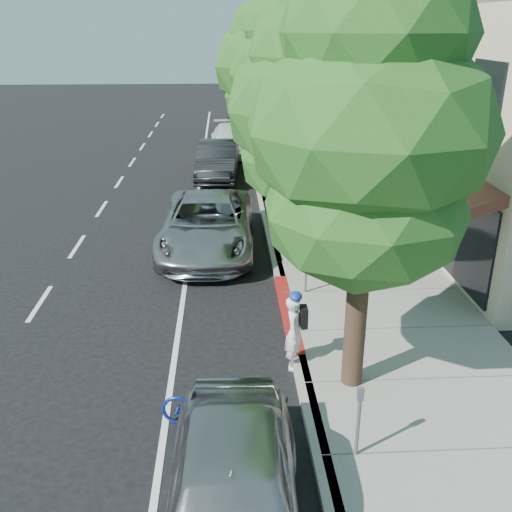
{
  "coord_description": "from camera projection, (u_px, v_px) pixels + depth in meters",
  "views": [
    {
      "loc": [
        -1.45,
        -11.17,
        6.53
      ],
      "look_at": [
        -0.75,
        1.56,
        1.35
      ],
      "focal_mm": 40.0,
      "sensor_mm": 36.0,
      "label": 1
    }
  ],
  "objects": [
    {
      "name": "street_tree_5",
      "position": [
        259.0,
        65.0,
        37.27
      ],
      "size": [
        4.62,
        4.62,
        6.78
      ],
      "color": "black",
      "rests_on": "ground"
    },
    {
      "name": "dark_sedan",
      "position": [
        218.0,
        160.0,
        25.88
      ],
      "size": [
        2.06,
        5.1,
        1.65
      ],
      "primitive_type": "imported",
      "rotation": [
        0.0,
        0.0,
        -0.06
      ],
      "color": "black",
      "rests_on": "ground"
    },
    {
      "name": "street_tree_1",
      "position": [
        313.0,
        112.0,
        14.95
      ],
      "size": [
        4.72,
        4.72,
        7.24
      ],
      "color": "black",
      "rests_on": "ground"
    },
    {
      "name": "street_tree_0",
      "position": [
        369.0,
        136.0,
        9.23
      ],
      "size": [
        4.1,
        4.1,
        7.66
      ],
      "color": "black",
      "rests_on": "ground"
    },
    {
      "name": "ground",
      "position": [
        293.0,
        337.0,
        12.87
      ],
      "size": [
        120.0,
        120.0,
        0.0
      ],
      "primitive_type": "plane",
      "color": "black",
      "rests_on": "ground"
    },
    {
      "name": "bicycle",
      "position": [
        210.0,
        405.0,
        9.83
      ],
      "size": [
        1.78,
        0.87,
        0.9
      ],
      "primitive_type": "imported",
      "rotation": [
        0.0,
        0.0,
        1.41
      ],
      "color": "navy",
      "rests_on": "ground"
    },
    {
      "name": "curb",
      "position": [
        267.0,
        221.0,
        20.24
      ],
      "size": [
        0.3,
        56.0,
        0.15
      ],
      "primitive_type": "cube",
      "color": "#9E998E",
      "rests_on": "ground"
    },
    {
      "name": "street_tree_3",
      "position": [
        275.0,
        68.0,
        25.94
      ],
      "size": [
        5.66,
        5.66,
        7.93
      ],
      "color": "black",
      "rests_on": "ground"
    },
    {
      "name": "pedestrian",
      "position": [
        307.0,
        179.0,
        22.17
      ],
      "size": [
        0.83,
        0.65,
        1.66
      ],
      "primitive_type": "imported",
      "rotation": [
        0.0,
        0.0,
        3.17
      ],
      "color": "black",
      "rests_on": "sidewalk"
    },
    {
      "name": "street_tree_2",
      "position": [
        289.0,
        77.0,
        20.35
      ],
      "size": [
        4.44,
        4.44,
        7.7
      ],
      "color": "black",
      "rests_on": "ground"
    },
    {
      "name": "silver_suv",
      "position": [
        207.0,
        224.0,
        17.53
      ],
      "size": [
        3.02,
        6.13,
        1.67
      ],
      "primitive_type": "imported",
      "rotation": [
        0.0,
        0.0,
        -0.04
      ],
      "color": "#A4A3A8",
      "rests_on": "ground"
    },
    {
      "name": "white_pickup",
      "position": [
        232.0,
        140.0,
        30.86
      ],
      "size": [
        2.35,
        5.33,
        1.52
      ],
      "primitive_type": "imported",
      "rotation": [
        0.0,
        0.0,
        0.04
      ],
      "color": "white",
      "rests_on": "ground"
    },
    {
      "name": "sidewalk",
      "position": [
        331.0,
        220.0,
        20.36
      ],
      "size": [
        4.6,
        56.0,
        0.15
      ],
      "primitive_type": "cube",
      "color": "gray",
      "rests_on": "ground"
    },
    {
      "name": "street_tree_4",
      "position": [
        265.0,
        58.0,
        31.43
      ],
      "size": [
        4.94,
        4.94,
        7.9
      ],
      "color": "black",
      "rests_on": "ground"
    },
    {
      "name": "dark_suv_far",
      "position": [
        239.0,
        123.0,
        36.06
      ],
      "size": [
        1.75,
        4.35,
        1.48
      ],
      "primitive_type": "imported",
      "rotation": [
        0.0,
        0.0,
        -0.0
      ],
      "color": "black",
      "rests_on": "ground"
    },
    {
      "name": "storefront_building",
      "position": [
        443.0,
        90.0,
        28.69
      ],
      "size": [
        10.0,
        36.0,
        7.0
      ],
      "primitive_type": "cube",
      "color": "beige",
      "rests_on": "ground"
    },
    {
      "name": "curb_red_segment",
      "position": [
        288.0,
        313.0,
        13.76
      ],
      "size": [
        0.32,
        4.0,
        0.15
      ],
      "primitive_type": "cube",
      "color": "maroon",
      "rests_on": "ground"
    },
    {
      "name": "near_car_a",
      "position": [
        232.0,
        500.0,
        7.4
      ],
      "size": [
        2.05,
        4.76,
        1.6
      ],
      "primitive_type": "imported",
      "rotation": [
        0.0,
        0.0,
        -0.03
      ],
      "color": "#A2A1A6",
      "rests_on": "ground"
    },
    {
      "name": "cyclist",
      "position": [
        295.0,
        333.0,
        11.45
      ],
      "size": [
        0.52,
        0.66,
        1.58
      ],
      "primitive_type": "imported",
      "rotation": [
        0.0,
        0.0,
        1.3
      ],
      "color": "white",
      "rests_on": "ground"
    }
  ]
}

